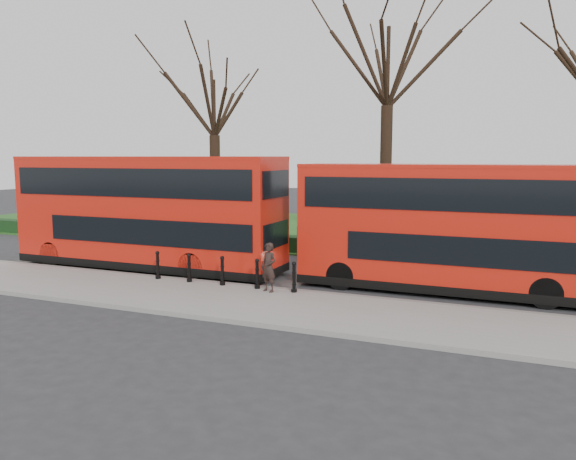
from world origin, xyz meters
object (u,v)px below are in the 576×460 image
at_px(bus_rear, 461,229).
at_px(pedestrian, 269,267).
at_px(bollard_row, 222,271).
at_px(bus_lead, 147,213).

bearing_deg(bus_rear, pedestrian, -153.58).
height_order(bus_rear, pedestrian, bus_rear).
xyz_separation_m(bollard_row, bus_lead, (-4.71, 2.05, 1.72)).
bearing_deg(bollard_row, pedestrian, -7.67).
distance_m(bollard_row, pedestrian, 1.99).
bearing_deg(pedestrian, bus_rear, 45.60).
bearing_deg(bus_rear, bollard_row, -161.19).
distance_m(bus_rear, pedestrian, 6.72).
relative_size(bollard_row, bus_rear, 0.51).
distance_m(bus_lead, bus_rear, 12.58).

